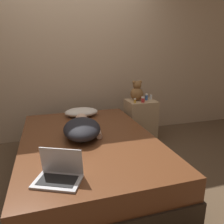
{
  "coord_description": "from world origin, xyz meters",
  "views": [
    {
      "loc": [
        -0.38,
        -2.15,
        1.4
      ],
      "look_at": [
        0.34,
        0.26,
        0.66
      ],
      "focal_mm": 35.0,
      "sensor_mm": 36.0,
      "label": 1
    }
  ],
  "objects_px": {
    "laptop": "(59,173)",
    "bottle_amber": "(135,101)",
    "teddy_bear": "(137,92)",
    "bottle_white": "(151,97)",
    "person_lying": "(82,128)",
    "bottle_blue": "(147,97)",
    "pillow": "(81,112)",
    "bottle_red": "(143,100)"
  },
  "relations": [
    {
      "from": "laptop",
      "to": "teddy_bear",
      "type": "bearing_deg",
      "value": 76.8
    },
    {
      "from": "bottle_white",
      "to": "bottle_red",
      "type": "relative_size",
      "value": 0.91
    },
    {
      "from": "person_lying",
      "to": "bottle_blue",
      "type": "relative_size",
      "value": 7.59
    },
    {
      "from": "pillow",
      "to": "teddy_bear",
      "type": "relative_size",
      "value": 1.52
    },
    {
      "from": "pillow",
      "to": "laptop",
      "type": "height_order",
      "value": "laptop"
    },
    {
      "from": "bottle_amber",
      "to": "bottle_blue",
      "type": "height_order",
      "value": "bottle_blue"
    },
    {
      "from": "teddy_bear",
      "to": "bottle_white",
      "type": "height_order",
      "value": "teddy_bear"
    },
    {
      "from": "pillow",
      "to": "laptop",
      "type": "relative_size",
      "value": 1.2
    },
    {
      "from": "teddy_bear",
      "to": "bottle_white",
      "type": "distance_m",
      "value": 0.26
    },
    {
      "from": "pillow",
      "to": "bottle_amber",
      "type": "relative_size",
      "value": 6.68
    },
    {
      "from": "laptop",
      "to": "bottle_white",
      "type": "bearing_deg",
      "value": 71.77
    },
    {
      "from": "teddy_bear",
      "to": "bottle_amber",
      "type": "xyz_separation_m",
      "value": [
        -0.1,
        -0.17,
        -0.1
      ]
    },
    {
      "from": "laptop",
      "to": "bottle_red",
      "type": "distance_m",
      "value": 1.95
    },
    {
      "from": "teddy_bear",
      "to": "bottle_white",
      "type": "relative_size",
      "value": 4.13
    },
    {
      "from": "person_lying",
      "to": "bottle_amber",
      "type": "height_order",
      "value": "bottle_amber"
    },
    {
      "from": "laptop",
      "to": "teddy_bear",
      "type": "relative_size",
      "value": 1.27
    },
    {
      "from": "person_lying",
      "to": "teddy_bear",
      "type": "xyz_separation_m",
      "value": [
        0.98,
        0.81,
        0.19
      ]
    },
    {
      "from": "laptop",
      "to": "bottle_amber",
      "type": "distance_m",
      "value": 1.86
    },
    {
      "from": "bottle_amber",
      "to": "bottle_red",
      "type": "xyz_separation_m",
      "value": [
        0.13,
        0.01,
        0.01
      ]
    },
    {
      "from": "bottle_amber",
      "to": "bottle_white",
      "type": "bearing_deg",
      "value": 24.97
    },
    {
      "from": "person_lying",
      "to": "bottle_white",
      "type": "xyz_separation_m",
      "value": [
        1.22,
        0.81,
        0.1
      ]
    },
    {
      "from": "person_lying",
      "to": "bottle_white",
      "type": "distance_m",
      "value": 1.46
    },
    {
      "from": "pillow",
      "to": "bottle_white",
      "type": "xyz_separation_m",
      "value": [
        1.11,
        0.09,
        0.13
      ]
    },
    {
      "from": "bottle_amber",
      "to": "bottle_blue",
      "type": "relative_size",
      "value": 0.69
    },
    {
      "from": "person_lying",
      "to": "laptop",
      "type": "distance_m",
      "value": 0.84
    },
    {
      "from": "laptop",
      "to": "teddy_bear",
      "type": "xyz_separation_m",
      "value": [
        1.27,
        1.6,
        0.23
      ]
    },
    {
      "from": "laptop",
      "to": "bottle_white",
      "type": "distance_m",
      "value": 2.2
    },
    {
      "from": "laptop",
      "to": "bottle_red",
      "type": "bearing_deg",
      "value": 73.16
    },
    {
      "from": "laptop",
      "to": "person_lying",
      "type": "bearing_deg",
      "value": 94.59
    },
    {
      "from": "bottle_red",
      "to": "pillow",
      "type": "bearing_deg",
      "value": 176.18
    },
    {
      "from": "pillow",
      "to": "bottle_white",
      "type": "distance_m",
      "value": 1.12
    },
    {
      "from": "bottle_amber",
      "to": "laptop",
      "type": "bearing_deg",
      "value": -129.45
    },
    {
      "from": "person_lying",
      "to": "bottle_amber",
      "type": "distance_m",
      "value": 1.1
    },
    {
      "from": "person_lying",
      "to": "bottle_amber",
      "type": "xyz_separation_m",
      "value": [
        0.88,
        0.65,
        0.09
      ]
    },
    {
      "from": "bottle_amber",
      "to": "bottle_blue",
      "type": "bearing_deg",
      "value": 27.71
    },
    {
      "from": "bottle_blue",
      "to": "laptop",
      "type": "bearing_deg",
      "value": -132.37
    },
    {
      "from": "teddy_bear",
      "to": "bottle_amber",
      "type": "height_order",
      "value": "teddy_bear"
    },
    {
      "from": "bottle_amber",
      "to": "bottle_red",
      "type": "distance_m",
      "value": 0.13
    },
    {
      "from": "bottle_amber",
      "to": "bottle_white",
      "type": "xyz_separation_m",
      "value": [
        0.34,
        0.16,
        0.0
      ]
    },
    {
      "from": "bottle_white",
      "to": "person_lying",
      "type": "bearing_deg",
      "value": -146.49
    },
    {
      "from": "bottle_red",
      "to": "bottle_white",
      "type": "bearing_deg",
      "value": 35.51
    },
    {
      "from": "laptop",
      "to": "bottle_amber",
      "type": "xyz_separation_m",
      "value": [
        1.18,
        1.43,
        0.13
      ]
    }
  ]
}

